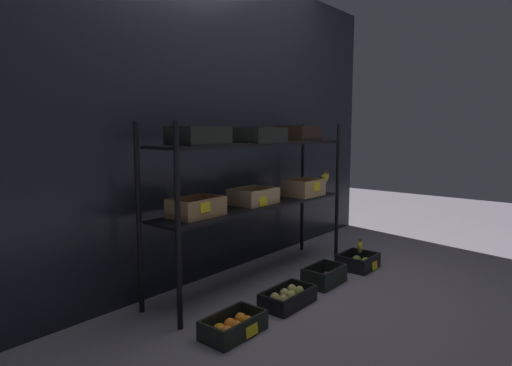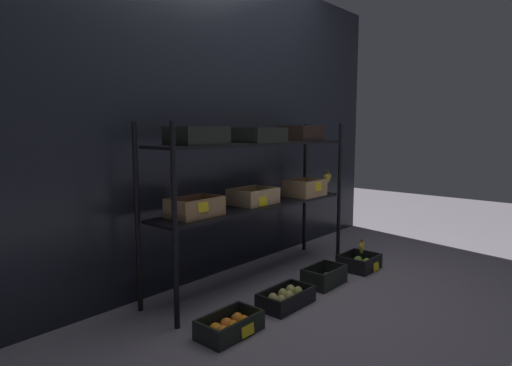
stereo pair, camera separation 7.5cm
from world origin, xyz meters
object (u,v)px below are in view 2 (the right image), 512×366
at_px(display_rack, 256,174).
at_px(crate_ground_pear, 286,298).
at_px(crate_ground_apple_green, 359,263).
at_px(banana_bunch_loose, 362,248).
at_px(crate_ground_plum, 324,278).
at_px(crate_ground_orange, 230,326).

relative_size(display_rack, crate_ground_pear, 5.07).
height_order(display_rack, crate_ground_apple_green, display_rack).
bearing_deg(display_rack, banana_bunch_loose, -31.77).
bearing_deg(crate_ground_pear, crate_ground_apple_green, -0.68).
bearing_deg(crate_ground_plum, display_rack, 119.15).
distance_m(crate_ground_orange, crate_ground_plum, 0.99).
bearing_deg(banana_bunch_loose, display_rack, 148.23).
height_order(display_rack, crate_ground_pear, display_rack).
height_order(display_rack, crate_ground_plum, display_rack).
distance_m(crate_ground_orange, crate_ground_apple_green, 1.47).
bearing_deg(crate_ground_plum, crate_ground_apple_green, -3.19).
distance_m(display_rack, crate_ground_apple_green, 1.14).
bearing_deg(banana_bunch_loose, crate_ground_apple_green, 173.03).
distance_m(crate_ground_plum, crate_ground_apple_green, 0.49).
xyz_separation_m(crate_ground_plum, banana_bunch_loose, (0.51, -0.03, 0.12)).
bearing_deg(crate_ground_pear, crate_ground_plum, 1.87).
xyz_separation_m(crate_ground_pear, crate_ground_plum, (0.48, 0.02, -0.00)).
bearing_deg(crate_ground_apple_green, crate_ground_pear, 179.32).
bearing_deg(display_rack, crate_ground_orange, -148.57).
bearing_deg(display_rack, crate_ground_pear, -117.07).
height_order(crate_ground_plum, banana_bunch_loose, banana_bunch_loose).
distance_m(crate_ground_orange, banana_bunch_loose, 1.50).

